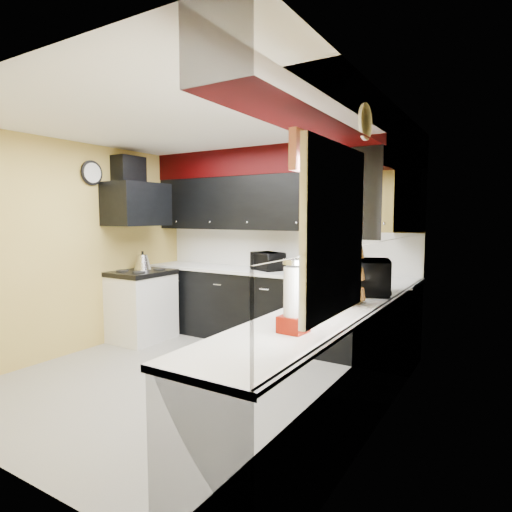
{
  "coord_description": "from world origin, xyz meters",
  "views": [
    {
      "loc": [
        2.66,
        -3.19,
        1.63
      ],
      "look_at": [
        0.26,
        0.74,
        1.2
      ],
      "focal_mm": 30.0,
      "sensor_mm": 36.0,
      "label": 1
    }
  ],
  "objects_px": {
    "microwave": "(369,277)",
    "utensil_crock": "(317,267)",
    "toaster_oven": "(267,261)",
    "knife_block": "(351,267)",
    "kettle": "(143,262)"
  },
  "relations": [
    {
      "from": "utensil_crock",
      "to": "kettle",
      "type": "relative_size",
      "value": 0.7
    },
    {
      "from": "toaster_oven",
      "to": "knife_block",
      "type": "bearing_deg",
      "value": 24.92
    },
    {
      "from": "toaster_oven",
      "to": "kettle",
      "type": "height_order",
      "value": "toaster_oven"
    },
    {
      "from": "microwave",
      "to": "utensil_crock",
      "type": "bearing_deg",
      "value": 25.33
    },
    {
      "from": "kettle",
      "to": "toaster_oven",
      "type": "bearing_deg",
      "value": 23.96
    },
    {
      "from": "knife_block",
      "to": "kettle",
      "type": "distance_m",
      "value": 2.71
    },
    {
      "from": "microwave",
      "to": "toaster_oven",
      "type": "bearing_deg",
      "value": 40.92
    },
    {
      "from": "toaster_oven",
      "to": "microwave",
      "type": "height_order",
      "value": "microwave"
    },
    {
      "from": "microwave",
      "to": "knife_block",
      "type": "relative_size",
      "value": 2.52
    },
    {
      "from": "microwave",
      "to": "kettle",
      "type": "relative_size",
      "value": 2.43
    },
    {
      "from": "microwave",
      "to": "utensil_crock",
      "type": "relative_size",
      "value": 3.49
    },
    {
      "from": "knife_block",
      "to": "kettle",
      "type": "xyz_separation_m",
      "value": [
        -2.62,
        -0.7,
        -0.03
      ]
    },
    {
      "from": "toaster_oven",
      "to": "utensil_crock",
      "type": "xyz_separation_m",
      "value": [
        0.69,
        -0.0,
        -0.04
      ]
    },
    {
      "from": "toaster_oven",
      "to": "microwave",
      "type": "bearing_deg",
      "value": -6.8
    },
    {
      "from": "microwave",
      "to": "knife_block",
      "type": "xyz_separation_m",
      "value": [
        -0.5,
        0.96,
        -0.04
      ]
    }
  ]
}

